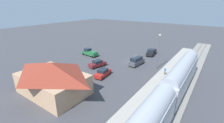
% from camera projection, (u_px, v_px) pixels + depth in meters
% --- Properties ---
extents(ground_plane, '(200.00, 200.00, 0.00)m').
position_uv_depth(ground_plane, '(132.00, 62.00, 42.90)').
color(ground_plane, '#424247').
extents(railway_track, '(4.80, 70.00, 0.30)m').
position_uv_depth(railway_track, '(187.00, 74.00, 35.34)').
color(railway_track, gray).
rests_on(railway_track, ground).
extents(platform, '(3.20, 46.00, 0.30)m').
position_uv_depth(platform, '(169.00, 70.00, 37.47)').
color(platform, '#A8A399').
rests_on(platform, ground).
extents(station_building, '(12.77, 8.46, 5.81)m').
position_uv_depth(station_building, '(52.00, 77.00, 27.09)').
color(station_building, tan).
rests_on(station_building, ground).
extents(pedestrian_on_platform, '(0.36, 0.36, 1.71)m').
position_uv_depth(pedestrian_on_platform, '(165.00, 71.00, 34.22)').
color(pedestrian_on_platform, brown).
rests_on(pedestrian_on_platform, platform).
extents(suv_charcoal, '(2.46, 5.08, 2.22)m').
position_uv_depth(suv_charcoal, '(137.00, 61.00, 40.43)').
color(suv_charcoal, '#47494F').
rests_on(suv_charcoal, ground).
extents(pickup_green, '(5.57, 2.92, 2.14)m').
position_uv_depth(pickup_green, '(90.00, 52.00, 48.08)').
color(pickup_green, '#236638').
rests_on(pickup_green, ground).
extents(sedan_maroon, '(2.87, 4.81, 1.74)m').
position_uv_depth(sedan_maroon, '(97.00, 64.00, 39.45)').
color(sedan_maroon, maroon).
rests_on(sedan_maroon, ground).
extents(sedan_red, '(2.35, 4.68, 1.74)m').
position_uv_depth(sedan_red, '(103.00, 73.00, 34.15)').
color(sedan_red, red).
rests_on(sedan_red, ground).
extents(pickup_black, '(2.59, 5.60, 2.14)m').
position_uv_depth(pickup_black, '(151.00, 52.00, 48.57)').
color(pickup_black, black).
rests_on(pickup_black, ground).
extents(light_pole_near_platform, '(0.44, 0.44, 8.60)m').
position_uv_depth(light_pole_near_platform, '(159.00, 48.00, 36.68)').
color(light_pole_near_platform, '#515156').
rests_on(light_pole_near_platform, ground).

